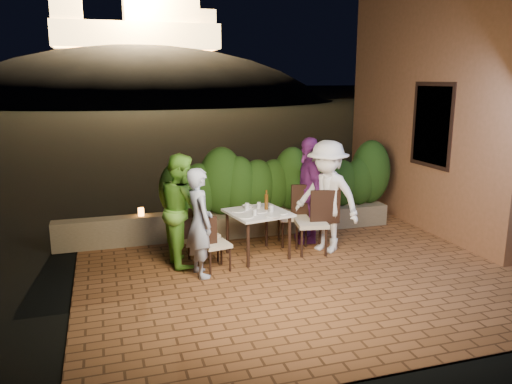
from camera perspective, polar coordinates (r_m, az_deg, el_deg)
name	(u,v)px	position (r m, az deg, el deg)	size (l,w,h in m)	color
ground	(323,277)	(7.51, 7.67, -9.58)	(400.00, 400.00, 0.00)	black
terrace_floor	(310,268)	(7.95, 6.14, -8.67)	(7.00, 6.00, 0.15)	brown
building_wall	(453,96)	(10.58, 21.62, 10.16)	(1.60, 5.00, 5.00)	#9C633D
window_pane	(433,125)	(9.74, 19.60, 7.21)	(0.08, 1.00, 1.40)	black
window_frame	(433,125)	(9.73, 19.55, 7.21)	(0.06, 1.15, 1.55)	black
planter	(282,220)	(9.52, 3.02, -3.23)	(4.20, 0.55, 0.40)	#796B4D
hedge	(283,182)	(9.34, 3.07, 1.20)	(4.00, 0.70, 1.10)	#1E3F11
parapet	(119,231)	(8.96, -15.35, -4.37)	(2.20, 0.30, 0.50)	#796B4D
hill	(142,133)	(66.82, -12.89, 6.62)	(52.00, 40.00, 22.00)	black
fortress	(136,15)	(66.91, -13.54, 19.05)	(26.00, 8.00, 8.00)	#FFCC7A
dining_table	(258,234)	(8.10, 0.21, -4.81)	(0.90, 0.90, 0.75)	white
plate_nw	(246,217)	(7.68, -1.17, -2.82)	(0.24, 0.24, 0.01)	white
plate_sw	(238,211)	(8.03, -2.03, -2.13)	(0.24, 0.24, 0.01)	white
plate_ne	(281,213)	(7.91, 2.88, -2.38)	(0.24, 0.24, 0.01)	white
plate_se	(268,206)	(8.31, 1.34, -1.62)	(0.21, 0.21, 0.01)	white
plate_centre	(260,211)	(7.99, 0.43, -2.22)	(0.24, 0.24, 0.01)	white
plate_front	(273,216)	(7.74, 2.00, -2.72)	(0.24, 0.24, 0.01)	white
glass_nw	(255,212)	(7.76, -0.13, -2.32)	(0.06, 0.06, 0.10)	silver
glass_sw	(247,207)	(8.07, -1.04, -1.68)	(0.07, 0.07, 0.12)	silver
glass_ne	(271,208)	(7.97, 1.78, -1.88)	(0.07, 0.07, 0.11)	silver
glass_se	(259,205)	(8.18, 0.33, -1.53)	(0.06, 0.06, 0.10)	silver
beer_bottle	(266,200)	(8.09, 1.19, -0.90)	(0.06, 0.06, 0.32)	#54300E
bowl	(248,207)	(8.22, -0.95, -1.67)	(0.17, 0.17, 0.04)	white
chair_left_front	(216,243)	(7.53, -4.63, -5.85)	(0.39, 0.39, 0.84)	black
chair_left_back	(203,234)	(7.92, -6.08, -4.77)	(0.41, 0.41, 0.89)	black
chair_right_front	(311,222)	(8.25, 6.36, -3.43)	(0.49, 0.49, 1.06)	black
chair_right_back	(292,215)	(8.67, 4.17, -2.60)	(0.49, 0.49, 1.06)	black
diner_blue	(200,223)	(7.25, -6.47, -3.49)	(0.59, 0.38, 1.60)	#9FAFCC
diner_green	(182,209)	(7.74, -8.43, -1.98)	(0.84, 0.66, 1.74)	#79D041
diner_white	(327,197)	(8.30, 8.13, -0.54)	(1.20, 0.69, 1.86)	white
diner_purple	(309,190)	(8.77, 6.06, 0.25)	(1.09, 0.45, 1.86)	#712777
parapet_lamp	(141,212)	(8.89, -13.00, -2.23)	(0.10, 0.10, 0.14)	orange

